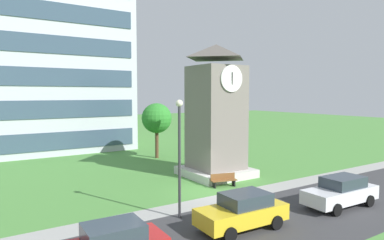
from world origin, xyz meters
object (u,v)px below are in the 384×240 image
Objects in this scene: clock_tower at (216,118)px; parked_car_white at (341,192)px; park_bench at (224,180)px; tree_near_tower at (157,118)px; parked_car_yellow at (243,211)px; street_lamp at (179,146)px.

parked_car_white is at bearing -81.57° from clock_tower.
park_bench is 0.34× the size of tree_near_tower.
tree_near_tower is 19.06m from parked_car_yellow.
tree_near_tower is (-0.44, 9.09, -0.56)m from clock_tower.
tree_near_tower is at bearing 66.74° from street_lamp.
clock_tower is at bearing 59.79° from parked_car_yellow.
parked_car_white is (1.87, -18.79, -3.06)m from tree_near_tower.
street_lamp is at bearing 121.88° from parked_car_yellow.
parked_car_yellow is (1.75, -2.82, -2.87)m from street_lamp.
street_lamp is 1.36× the size of parked_car_yellow.
street_lamp is (-5.57, -3.43, 3.27)m from park_bench.
tree_near_tower reaches higher than parked_car_yellow.
tree_near_tower is at bearing 85.03° from park_bench.
tree_near_tower is at bearing 75.05° from parked_car_yellow.
parked_car_white is (2.91, -6.86, 0.40)m from park_bench.
clock_tower is 2.27× the size of parked_car_yellow.
tree_near_tower is 19.13m from parked_car_white.
clock_tower is at bearing 41.67° from street_lamp.
clock_tower is at bearing 62.56° from park_bench.
parked_car_white is (8.48, -3.43, -2.87)m from street_lamp.
clock_tower is 1.67× the size of street_lamp.
parked_car_yellow is at bearing -120.21° from clock_tower.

